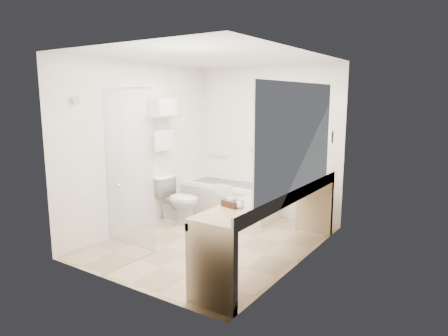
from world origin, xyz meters
The scene contains 25 objects.
floor centered at (0.00, 0.00, 0.00)m, with size 3.20×3.20×0.00m, color tan.
ceiling centered at (0.00, 0.00, 2.50)m, with size 2.60×3.20×0.10m, color silver.
wall_back centered at (0.00, 1.60, 1.25)m, with size 2.60×0.10×2.50m, color white.
wall_front centered at (0.00, -1.60, 1.25)m, with size 2.60×0.10×2.50m, color white.
wall_left centered at (-1.30, 0.00, 1.25)m, with size 0.10×3.20×2.50m, color white.
wall_right centered at (1.30, 0.00, 1.25)m, with size 0.10×3.20×2.50m, color white.
bathtub centered at (-0.50, 1.24, 0.28)m, with size 1.60×0.73×0.59m.
grab_bar_short centered at (-0.95, 1.56, 0.95)m, with size 0.03×0.03×0.40m, color silver.
grab_bar_long centered at (-0.05, 1.56, 1.25)m, with size 0.03×0.03×0.60m, color silver.
shower_enclosure centered at (-0.63, -0.93, 1.07)m, with size 0.96×0.91×2.11m.
towel_shelf centered at (-1.17, 0.35, 1.75)m, with size 0.24×0.55×0.81m.
vanity_counter centered at (1.02, -0.15, 0.64)m, with size 0.55×2.70×0.95m.
sink centered at (1.05, 0.25, 0.82)m, with size 0.40×0.52×0.14m, color white.
faucet centered at (1.20, 0.25, 0.93)m, with size 0.03×0.03×0.14m, color silver.
mirror centered at (1.29, -0.15, 1.55)m, with size 0.02×2.00×1.20m, color #AAAFB7.
hairdryer_unit centered at (1.25, 1.05, 1.45)m, with size 0.08×0.10×0.18m, color white.
toilet centered at (-0.95, 0.43, 0.37)m, with size 0.42×0.75×0.73m, color white.
amenity_basket centered at (0.89, -0.89, 0.88)m, with size 0.20×0.13×0.07m, color #3F2216.
soap_bottle_a centered at (0.88, -0.89, 0.88)m, with size 0.07×0.15×0.07m, color white.
soap_bottle_b centered at (0.98, -0.90, 0.89)m, with size 0.09×0.11×0.09m, color white.
water_bottle_left centered at (1.08, 0.79, 0.93)m, with size 0.06×0.06×0.18m.
water_bottle_mid centered at (1.05, 0.89, 0.93)m, with size 0.06×0.06×0.18m.
water_bottle_right centered at (1.05, 1.09, 0.95)m, with size 0.06×0.06×0.21m.
drinking_glass_near centered at (0.97, 1.10, 0.89)m, with size 0.06×0.06×0.08m, color silver.
drinking_glass_far centered at (0.99, 0.44, 0.89)m, with size 0.06×0.06×0.08m, color silver.
Camera 1 is at (3.08, -4.32, 1.99)m, focal length 32.00 mm.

